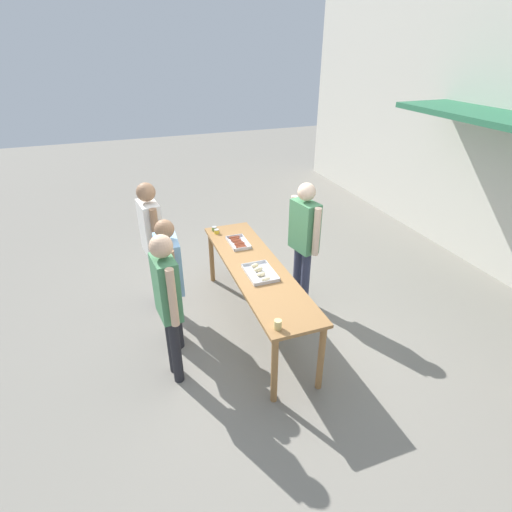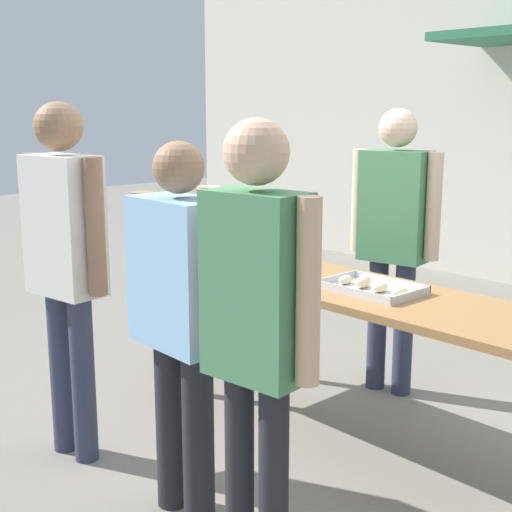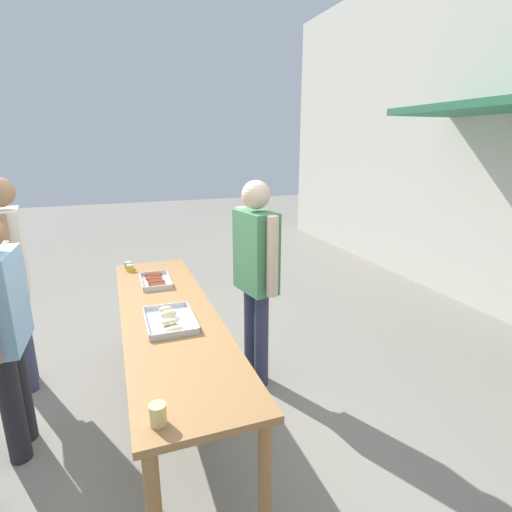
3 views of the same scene
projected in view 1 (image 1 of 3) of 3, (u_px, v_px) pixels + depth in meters
ground_plane at (256, 324)px, 5.28m from camera, size 24.00×24.00×0.00m
serving_table at (256, 274)px, 4.91m from camera, size 2.63×0.65×0.87m
food_tray_sausages at (238, 243)px, 5.40m from camera, size 0.41×0.24×0.04m
food_tray_buns at (260, 273)px, 4.70m from camera, size 0.47×0.32×0.07m
condiment_jar_mustard at (214, 229)px, 5.76m from camera, size 0.07×0.07×0.06m
condiment_jar_ketchup at (217, 231)px, 5.68m from camera, size 0.07×0.07×0.06m
beer_cup at (278, 325)px, 3.80m from camera, size 0.08×0.08×0.10m
person_server_behind_table at (304, 235)px, 5.23m from camera, size 0.57×0.29×1.76m
person_customer_holding_hotdog at (152, 236)px, 5.13m from camera, size 0.57×0.27×1.80m
person_customer_with_cup at (167, 297)px, 3.98m from camera, size 0.53×0.24×1.74m
person_customer_waiting_in_line at (170, 275)px, 4.53m from camera, size 0.66×0.26×1.64m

